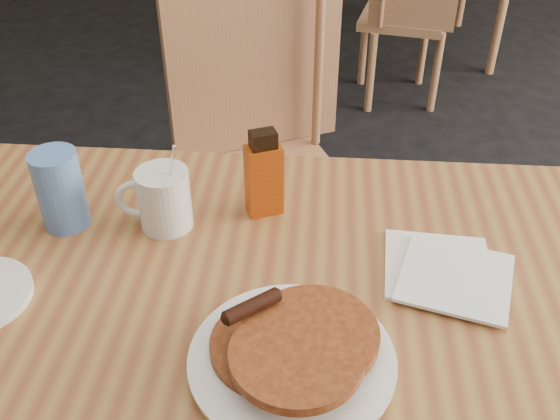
% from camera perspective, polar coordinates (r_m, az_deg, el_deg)
% --- Properties ---
extents(main_table, '(1.39, 1.00, 0.75)m').
position_cam_1_polar(main_table, '(0.95, -2.49, -10.48)').
color(main_table, olive).
rests_on(main_table, floor).
extents(chair_main_far, '(0.59, 0.61, 1.03)m').
position_cam_1_polar(chair_main_far, '(1.62, -2.32, 7.24)').
color(chair_main_far, '#A16C4B').
rests_on(chair_main_far, floor).
extents(chair_neighbor_near, '(0.47, 0.48, 0.83)m').
position_cam_1_polar(chair_neighbor_near, '(2.99, 11.69, 18.00)').
color(chair_neighbor_near, '#A16C4B').
rests_on(chair_neighbor_near, floor).
extents(pancake_plate, '(0.27, 0.27, 0.08)m').
position_cam_1_polar(pancake_plate, '(0.83, 1.17, -12.94)').
color(pancake_plate, white).
rests_on(pancake_plate, main_table).
extents(coffee_mug, '(0.13, 0.09, 0.17)m').
position_cam_1_polar(coffee_mug, '(1.06, -10.70, 1.07)').
color(coffee_mug, white).
rests_on(coffee_mug, main_table).
extents(syrup_bottle, '(0.07, 0.06, 0.16)m').
position_cam_1_polar(syrup_bottle, '(1.06, -1.50, 3.15)').
color(syrup_bottle, maroon).
rests_on(syrup_bottle, main_table).
extents(napkin_stack, '(0.22, 0.23, 0.01)m').
position_cam_1_polar(napkin_stack, '(1.00, 14.98, -5.53)').
color(napkin_stack, white).
rests_on(napkin_stack, main_table).
extents(blue_tumbler, '(0.09, 0.09, 0.14)m').
position_cam_1_polar(blue_tumbler, '(1.10, -19.46, 1.77)').
color(blue_tumbler, '#527BC1').
rests_on(blue_tumbler, main_table).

